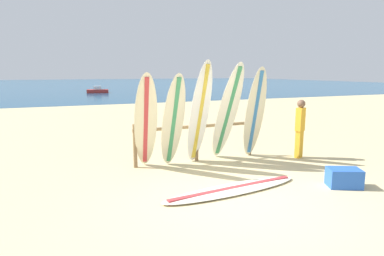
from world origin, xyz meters
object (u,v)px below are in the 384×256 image
surfboard_rack (197,134)px  surfboard_lying_on_sand (233,189)px  surfboard_leaning_center_right (255,113)px  small_boat_offshore (98,90)px  surfboard_leaning_center (227,113)px  cooler_box (344,178)px  beachgoer_standing (300,126)px  surfboard_leaning_far_left (146,122)px  surfboard_leaning_left (173,121)px  surfboard_leaning_center_left (200,113)px

surfboard_rack → surfboard_lying_on_sand: 2.30m
surfboard_leaning_center_right → small_boat_offshore: size_ratio=1.01×
surfboard_rack → small_boat_offshore: 28.34m
surfboard_leaning_center → surfboard_leaning_center_right: size_ratio=1.04×
cooler_box → surfboard_lying_on_sand: bearing=-170.9°
beachgoer_standing → surfboard_leaning_far_left: bearing=174.3°
surfboard_leaning_center → surfboard_leaning_center_right: bearing=-2.7°
surfboard_leaning_far_left → surfboard_lying_on_sand: (1.16, -1.85, -1.06)m
cooler_box → surfboard_leaning_left: bearing=162.2°
surfboard_leaning_center → small_boat_offshore: bearing=89.5°
surfboard_rack → surfboard_leaning_center_left: (-0.05, -0.29, 0.57)m
surfboard_rack → beachgoer_standing: size_ratio=2.13×
surfboard_rack → cooler_box: (1.87, -2.82, -0.49)m
surfboard_leaning_far_left → beachgoer_standing: bearing=-5.7°
surfboard_leaning_left → surfboard_lying_on_sand: surfboard_leaning_left is taller
surfboard_leaning_center → surfboard_lying_on_sand: size_ratio=0.82×
surfboard_leaning_center_left → beachgoer_standing: bearing=-9.8°
surfboard_leaning_far_left → small_boat_offshore: 28.78m
surfboard_leaning_center → small_boat_offshore: (0.25, 28.65, -0.96)m
surfboard_leaning_far_left → surfboard_leaning_center_left: (1.32, 0.06, 0.14)m
surfboard_rack → surfboard_leaning_center_right: bearing=-14.6°
surfboard_rack → cooler_box: size_ratio=5.30×
surfboard_leaning_left → cooler_box: (2.60, -2.47, -0.91)m
small_boat_offshore → surfboard_leaning_far_left: bearing=-94.6°
surfboard_leaning_center_left → small_boat_offshore: bearing=88.1°
surfboard_rack → surfboard_leaning_center_right: (1.42, -0.37, 0.49)m
beachgoer_standing → small_boat_offshore: (-1.63, 29.06, -0.57)m
surfboard_leaning_left → surfboard_leaning_center_right: bearing=-0.5°
surfboard_rack → small_boat_offshore: size_ratio=1.39×
surfboard_leaning_far_left → surfboard_lying_on_sand: size_ratio=0.75×
surfboard_lying_on_sand → surfboard_leaning_far_left: bearing=122.0°
surfboard_leaning_left → cooler_box: surfboard_leaning_left is taller
surfboard_rack → surfboard_lying_on_sand: size_ratio=1.08×
surfboard_leaning_center → surfboard_leaning_center_right: 0.76m
surfboard_rack → surfboard_lying_on_sand: bearing=-95.5°
surfboard_rack → surfboard_leaning_far_left: bearing=-165.5°
surfboard_leaning_left → surfboard_leaning_center_right: 2.15m
surfboard_lying_on_sand → beachgoer_standing: bearing=27.9°
surfboard_leaning_far_left → beachgoer_standing: (3.91, -0.39, -0.27)m
surfboard_rack → surfboard_leaning_center_left: surfboard_leaning_center_left is taller
surfboard_leaning_far_left → surfboard_leaning_center_right: 2.79m
surfboard_leaning_center → beachgoer_standing: (1.88, -0.41, -0.39)m
cooler_box → small_boat_offshore: bearing=117.4°
surfboard_rack → surfboard_leaning_far_left: 1.48m
surfboard_leaning_center_left → small_boat_offshore: surfboard_leaning_center_left is taller
beachgoer_standing → cooler_box: 2.28m
surfboard_rack → surfboard_leaning_far_left: surfboard_leaning_far_left is taller
surfboard_leaning_left → beachgoer_standing: surfboard_leaning_left is taller
surfboard_leaning_center_left → small_boat_offshore: (0.97, 28.61, -0.98)m
surfboard_rack → surfboard_leaning_left: size_ratio=1.46×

